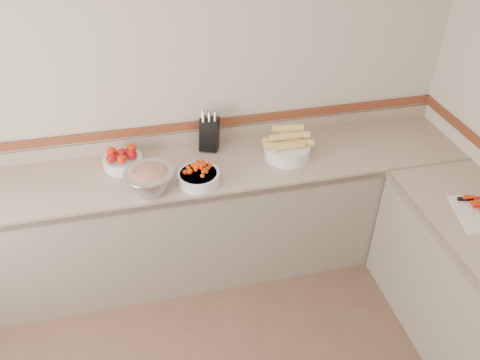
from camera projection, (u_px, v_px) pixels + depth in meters
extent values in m
plane|color=beige|center=(168.00, 95.00, 3.14)|extent=(4.00, 0.00, 4.00)
cube|color=tan|center=(178.00, 173.00, 3.14)|extent=(4.00, 0.65, 0.04)
cube|color=gray|center=(183.00, 223.00, 3.41)|extent=(4.00, 0.63, 0.86)
cube|color=#826D58|center=(185.00, 202.00, 2.89)|extent=(4.00, 0.02, 0.04)
cube|color=tan|center=(172.00, 140.00, 3.34)|extent=(4.00, 0.02, 0.10)
cube|color=brown|center=(171.00, 128.00, 3.28)|extent=(4.00, 0.02, 0.06)
cube|color=black|center=(209.00, 134.00, 3.28)|extent=(0.17, 0.19, 0.25)
cylinder|color=silver|center=(203.00, 118.00, 3.16)|extent=(0.03, 0.03, 0.06)
cylinder|color=silver|center=(209.00, 117.00, 3.17)|extent=(0.03, 0.03, 0.06)
cylinder|color=silver|center=(215.00, 117.00, 3.17)|extent=(0.03, 0.03, 0.06)
cylinder|color=silver|center=(203.00, 116.00, 3.18)|extent=(0.03, 0.03, 0.06)
cylinder|color=silver|center=(209.00, 115.00, 3.19)|extent=(0.03, 0.03, 0.06)
cylinder|color=silver|center=(214.00, 115.00, 3.19)|extent=(0.03, 0.03, 0.06)
cylinder|color=silver|center=(202.00, 114.00, 3.20)|extent=(0.03, 0.03, 0.06)
cylinder|color=silver|center=(208.00, 114.00, 3.20)|extent=(0.03, 0.03, 0.06)
cylinder|color=silver|center=(214.00, 113.00, 3.21)|extent=(0.03, 0.03, 0.06)
cylinder|color=white|center=(123.00, 162.00, 3.15)|extent=(0.26, 0.26, 0.07)
torus|color=white|center=(122.00, 158.00, 3.13)|extent=(0.26, 0.26, 0.01)
cylinder|color=white|center=(122.00, 158.00, 3.13)|extent=(0.23, 0.23, 0.01)
ellipsoid|color=#BC070E|center=(112.00, 158.00, 3.07)|extent=(0.07, 0.07, 0.06)
ellipsoid|color=red|center=(122.00, 159.00, 3.06)|extent=(0.07, 0.07, 0.06)
ellipsoid|color=#BC070E|center=(132.00, 155.00, 3.10)|extent=(0.07, 0.07, 0.06)
ellipsoid|color=red|center=(112.00, 151.00, 3.13)|extent=(0.07, 0.07, 0.06)
ellipsoid|color=#BC070E|center=(122.00, 153.00, 3.12)|extent=(0.07, 0.07, 0.06)
ellipsoid|color=red|center=(131.00, 148.00, 3.16)|extent=(0.07, 0.07, 0.06)
cylinder|color=white|center=(199.00, 177.00, 3.00)|extent=(0.27, 0.27, 0.07)
torus|color=white|center=(198.00, 174.00, 2.99)|extent=(0.27, 0.27, 0.01)
cylinder|color=white|center=(198.00, 174.00, 2.99)|extent=(0.24, 0.24, 0.01)
sphere|color=red|center=(210.00, 165.00, 3.02)|extent=(0.03, 0.03, 0.03)
sphere|color=red|center=(198.00, 166.00, 2.96)|extent=(0.03, 0.03, 0.03)
sphere|color=red|center=(184.00, 174.00, 2.94)|extent=(0.03, 0.03, 0.03)
sphere|color=red|center=(196.00, 174.00, 2.92)|extent=(0.03, 0.03, 0.03)
sphere|color=red|center=(190.00, 172.00, 2.94)|extent=(0.03, 0.03, 0.03)
sphere|color=red|center=(194.00, 165.00, 2.95)|extent=(0.03, 0.03, 0.03)
sphere|color=red|center=(197.00, 170.00, 2.94)|extent=(0.03, 0.03, 0.03)
sphere|color=red|center=(205.00, 170.00, 2.94)|extent=(0.03, 0.03, 0.03)
sphere|color=red|center=(210.00, 166.00, 2.99)|extent=(0.03, 0.03, 0.03)
sphere|color=red|center=(197.00, 166.00, 2.95)|extent=(0.03, 0.03, 0.03)
sphere|color=red|center=(194.00, 171.00, 2.92)|extent=(0.03, 0.03, 0.03)
sphere|color=red|center=(197.00, 167.00, 2.95)|extent=(0.03, 0.03, 0.03)
sphere|color=red|center=(201.00, 165.00, 2.95)|extent=(0.03, 0.03, 0.03)
sphere|color=red|center=(198.00, 166.00, 2.95)|extent=(0.03, 0.03, 0.03)
sphere|color=red|center=(192.00, 168.00, 2.95)|extent=(0.03, 0.03, 0.03)
sphere|color=red|center=(198.00, 165.00, 2.94)|extent=(0.03, 0.03, 0.03)
sphere|color=red|center=(189.00, 169.00, 2.96)|extent=(0.03, 0.03, 0.03)
sphere|color=red|center=(198.00, 166.00, 2.95)|extent=(0.03, 0.03, 0.03)
sphere|color=red|center=(195.00, 167.00, 2.95)|extent=(0.03, 0.03, 0.03)
sphere|color=red|center=(192.00, 163.00, 3.04)|extent=(0.03, 0.03, 0.03)
sphere|color=red|center=(204.00, 164.00, 3.01)|extent=(0.03, 0.03, 0.03)
sphere|color=red|center=(193.00, 179.00, 2.89)|extent=(0.03, 0.03, 0.03)
sphere|color=red|center=(193.00, 164.00, 2.99)|extent=(0.03, 0.03, 0.03)
sphere|color=red|center=(198.00, 169.00, 2.93)|extent=(0.03, 0.03, 0.03)
sphere|color=red|center=(197.00, 164.00, 3.01)|extent=(0.03, 0.03, 0.03)
sphere|color=red|center=(189.00, 170.00, 2.94)|extent=(0.03, 0.03, 0.03)
sphere|color=red|center=(206.00, 172.00, 2.93)|extent=(0.03, 0.03, 0.03)
sphere|color=red|center=(200.00, 162.00, 3.03)|extent=(0.03, 0.03, 0.03)
sphere|color=red|center=(193.00, 165.00, 2.99)|extent=(0.03, 0.03, 0.03)
sphere|color=red|center=(195.00, 165.00, 2.95)|extent=(0.03, 0.03, 0.03)
sphere|color=red|center=(197.00, 179.00, 2.89)|extent=(0.03, 0.03, 0.03)
sphere|color=red|center=(191.00, 168.00, 2.96)|extent=(0.03, 0.03, 0.03)
sphere|color=red|center=(195.00, 167.00, 2.96)|extent=(0.03, 0.03, 0.03)
sphere|color=red|center=(198.00, 167.00, 2.95)|extent=(0.03, 0.03, 0.03)
sphere|color=red|center=(200.00, 169.00, 2.94)|extent=(0.03, 0.03, 0.03)
sphere|color=red|center=(200.00, 171.00, 2.92)|extent=(0.03, 0.03, 0.03)
sphere|color=red|center=(201.00, 168.00, 2.94)|extent=(0.03, 0.03, 0.03)
sphere|color=red|center=(196.00, 168.00, 2.95)|extent=(0.03, 0.03, 0.03)
sphere|color=red|center=(194.00, 166.00, 2.95)|extent=(0.03, 0.03, 0.03)
cylinder|color=white|center=(287.00, 151.00, 3.23)|extent=(0.32, 0.32, 0.10)
torus|color=white|center=(287.00, 146.00, 3.20)|extent=(0.32, 0.32, 0.01)
cylinder|color=#E2B45E|center=(279.00, 145.00, 3.16)|extent=(0.22, 0.07, 0.05)
cylinder|color=#E2B45E|center=(290.00, 146.00, 3.15)|extent=(0.21, 0.05, 0.05)
cylinder|color=#E2B45E|center=(298.00, 142.00, 3.19)|extent=(0.22, 0.10, 0.05)
cylinder|color=#E2B45E|center=(278.00, 140.00, 3.21)|extent=(0.21, 0.06, 0.05)
cylinder|color=#E2B45E|center=(291.00, 138.00, 3.24)|extent=(0.22, 0.12, 0.05)
cylinder|color=#E2B45E|center=(285.00, 137.00, 3.16)|extent=(0.21, 0.06, 0.05)
cylinder|color=#E2B45E|center=(294.00, 135.00, 3.18)|extent=(0.22, 0.10, 0.05)
cylinder|color=#E2B45E|center=(288.00, 128.00, 3.16)|extent=(0.22, 0.08, 0.05)
cylinder|color=#B2B2BA|center=(150.00, 181.00, 2.91)|extent=(0.31, 0.31, 0.15)
torus|color=#B2B2BA|center=(149.00, 173.00, 2.87)|extent=(0.31, 0.31, 0.01)
ellipsoid|color=#B0144F|center=(149.00, 174.00, 2.87)|extent=(0.26, 0.26, 0.08)
cube|color=#B0144F|center=(146.00, 172.00, 2.84)|extent=(0.03, 0.03, 0.02)
cube|color=#9BB558|center=(133.00, 172.00, 2.84)|extent=(0.03, 0.03, 0.02)
cube|color=#B0144F|center=(138.00, 170.00, 2.87)|extent=(0.02, 0.02, 0.02)
cube|color=#9BB558|center=(159.00, 167.00, 2.90)|extent=(0.03, 0.03, 0.02)
cube|color=#B0144F|center=(144.00, 173.00, 2.85)|extent=(0.03, 0.03, 0.02)
cube|color=#9BB558|center=(152.00, 168.00, 2.89)|extent=(0.03, 0.03, 0.02)
cube|color=#B0144F|center=(146.00, 174.00, 2.84)|extent=(0.03, 0.03, 0.02)
cube|color=#9BB558|center=(155.00, 176.00, 2.82)|extent=(0.03, 0.03, 0.02)
cube|color=#B0144F|center=(157.00, 172.00, 2.86)|extent=(0.03, 0.03, 0.02)
cube|color=#9BB558|center=(144.00, 167.00, 2.89)|extent=(0.03, 0.03, 0.02)
cube|color=#B0144F|center=(148.00, 168.00, 2.89)|extent=(0.03, 0.03, 0.02)
cube|color=#9BB558|center=(145.00, 169.00, 2.87)|extent=(0.03, 0.03, 0.02)
cube|color=#B0144F|center=(162.00, 167.00, 2.87)|extent=(0.03, 0.03, 0.02)
cube|color=#9BB558|center=(148.00, 172.00, 2.85)|extent=(0.03, 0.03, 0.02)
cone|color=red|center=(480.00, 197.00, 2.86)|extent=(0.17, 0.07, 0.03)
cube|color=black|center=(465.00, 199.00, 2.85)|extent=(0.10, 0.04, 0.02)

